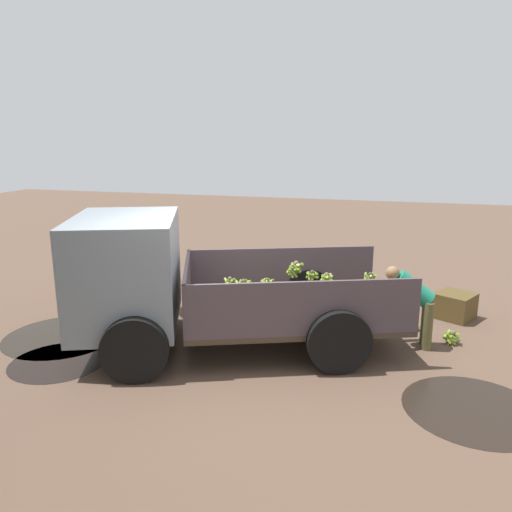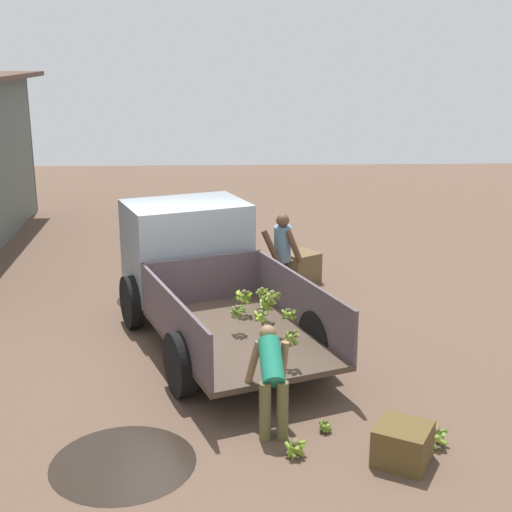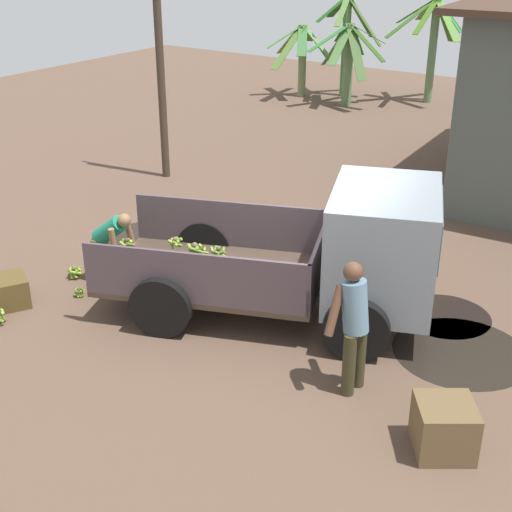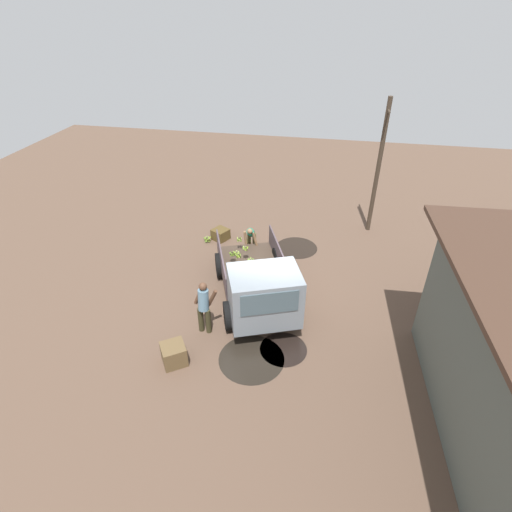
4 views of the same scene
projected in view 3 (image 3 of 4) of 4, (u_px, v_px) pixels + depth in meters
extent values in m
plane|color=brown|center=(298.00, 302.00, 10.63)|extent=(36.00, 36.00, 0.00)
cylinder|color=black|center=(445.00, 316.00, 10.26)|extent=(1.31, 1.31, 0.01)
cylinder|color=black|center=(152.00, 237.00, 12.83)|extent=(1.61, 1.61, 0.01)
cylinder|color=black|center=(460.00, 352.00, 9.40)|extent=(1.78, 1.78, 0.01)
cube|color=#423428|center=(215.00, 275.00, 10.41)|extent=(3.61, 2.96, 0.08)
cube|color=#4E4047|center=(232.00, 224.00, 11.09)|extent=(2.92, 1.16, 0.74)
cube|color=#4E4047|center=(194.00, 279.00, 9.39)|extent=(2.92, 1.16, 0.74)
cube|color=#4E4047|center=(320.00, 259.00, 9.93)|extent=(0.76, 1.87, 0.74)
cube|color=gray|center=(383.00, 244.00, 9.62)|extent=(2.01, 2.32, 1.53)
cube|color=#4C606B|center=(439.00, 228.00, 9.35)|extent=(0.58, 1.46, 0.67)
cylinder|color=black|center=(370.00, 262.00, 10.89)|extent=(0.89, 0.51, 0.86)
cylinder|color=black|center=(356.00, 329.00, 9.08)|extent=(0.89, 0.51, 0.86)
cylinder|color=black|center=(205.00, 246.00, 11.43)|extent=(0.89, 0.51, 0.86)
cylinder|color=black|center=(161.00, 307.00, 9.62)|extent=(0.89, 0.51, 0.86)
sphere|color=brown|center=(218.00, 248.00, 10.22)|extent=(0.07, 0.07, 0.07)
cylinder|color=#81B034|center=(213.00, 252.00, 10.21)|extent=(0.18, 0.13, 0.11)
cylinder|color=olive|center=(216.00, 253.00, 10.18)|extent=(0.19, 0.08, 0.11)
cylinder|color=olive|center=(220.00, 254.00, 10.18)|extent=(0.14, 0.16, 0.13)
cylinder|color=olive|center=(223.00, 252.00, 10.22)|extent=(0.08, 0.18, 0.12)
cylinder|color=olive|center=(222.00, 252.00, 10.27)|extent=(0.15, 0.11, 0.16)
cylinder|color=olive|center=(220.00, 251.00, 10.30)|extent=(0.16, 0.07, 0.16)
cylinder|color=olive|center=(217.00, 252.00, 10.30)|extent=(0.09, 0.14, 0.17)
cylinder|color=olive|center=(214.00, 252.00, 10.27)|extent=(0.07, 0.17, 0.15)
sphere|color=#47402E|center=(255.00, 265.00, 9.79)|extent=(0.09, 0.09, 0.09)
cylinder|color=#8AA82E|center=(255.00, 266.00, 9.89)|extent=(0.19, 0.14, 0.14)
cylinder|color=#7FA237|center=(252.00, 268.00, 9.87)|extent=(0.09, 0.19, 0.17)
cylinder|color=olive|center=(250.00, 270.00, 9.83)|extent=(0.12, 0.17, 0.18)
cylinder|color=#81A924|center=(252.00, 271.00, 9.76)|extent=(0.20, 0.05, 0.14)
cylinder|color=olive|center=(255.00, 272.00, 9.75)|extent=(0.18, 0.14, 0.16)
cylinder|color=#577A18|center=(259.00, 271.00, 9.78)|extent=(0.05, 0.19, 0.16)
cylinder|color=olive|center=(261.00, 267.00, 9.82)|extent=(0.17, 0.18, 0.12)
cylinder|color=#7DA424|center=(259.00, 265.00, 9.87)|extent=(0.21, 0.05, 0.11)
sphere|color=brown|center=(263.00, 282.00, 9.44)|extent=(0.07, 0.07, 0.07)
cylinder|color=#84A239|center=(267.00, 285.00, 9.46)|extent=(0.13, 0.15, 0.10)
cylinder|color=olive|center=(263.00, 285.00, 9.50)|extent=(0.14, 0.09, 0.14)
cylinder|color=olive|center=(259.00, 285.00, 9.49)|extent=(0.05, 0.15, 0.13)
cylinder|color=olive|center=(260.00, 287.00, 9.43)|extent=(0.15, 0.08, 0.13)
cylinder|color=olive|center=(265.00, 287.00, 9.42)|extent=(0.11, 0.15, 0.12)
sphere|color=#423C2B|center=(173.00, 259.00, 9.81)|extent=(0.08, 0.08, 0.08)
cylinder|color=olive|center=(171.00, 261.00, 9.88)|extent=(0.10, 0.16, 0.11)
cylinder|color=olive|center=(169.00, 262.00, 9.84)|extent=(0.10, 0.16, 0.12)
cylinder|color=#83A738|center=(170.00, 264.00, 9.83)|extent=(0.13, 0.11, 0.15)
cylinder|color=olive|center=(171.00, 265.00, 9.79)|extent=(0.15, 0.07, 0.14)
cylinder|color=olive|center=(175.00, 264.00, 9.78)|extent=(0.11, 0.16, 0.12)
cylinder|color=olive|center=(177.00, 264.00, 9.82)|extent=(0.09, 0.15, 0.14)
cylinder|color=olive|center=(177.00, 262.00, 9.85)|extent=(0.15, 0.12, 0.13)
cylinder|color=olive|center=(174.00, 260.00, 9.88)|extent=(0.17, 0.10, 0.11)
sphere|color=brown|center=(175.00, 239.00, 10.22)|extent=(0.07, 0.07, 0.07)
cylinder|color=#7C9B46|center=(173.00, 243.00, 10.18)|extent=(0.17, 0.07, 0.10)
cylinder|color=olive|center=(177.00, 244.00, 10.19)|extent=(0.11, 0.16, 0.13)
cylinder|color=olive|center=(179.00, 243.00, 10.24)|extent=(0.11, 0.14, 0.15)
cylinder|color=#80A528|center=(177.00, 240.00, 10.29)|extent=(0.17, 0.08, 0.11)
cylinder|color=#83AE29|center=(174.00, 241.00, 10.28)|extent=(0.12, 0.15, 0.13)
cylinder|color=#8CAC3D|center=(172.00, 243.00, 10.24)|extent=(0.12, 0.14, 0.15)
sphere|color=brown|center=(195.00, 245.00, 9.78)|extent=(0.08, 0.08, 0.08)
cylinder|color=olive|center=(197.00, 248.00, 9.85)|extent=(0.16, 0.08, 0.16)
cylinder|color=#92AD4A|center=(193.00, 249.00, 9.84)|extent=(0.07, 0.15, 0.17)
cylinder|color=olive|center=(190.00, 249.00, 9.78)|extent=(0.17, 0.14, 0.13)
cylinder|color=#5B7726|center=(195.00, 250.00, 9.74)|extent=(0.16, 0.16, 0.11)
cylinder|color=olive|center=(198.00, 250.00, 9.80)|extent=(0.10, 0.16, 0.16)
sphere|color=brown|center=(200.00, 248.00, 9.85)|extent=(0.06, 0.06, 0.06)
cylinder|color=olive|center=(204.00, 252.00, 9.89)|extent=(0.13, 0.10, 0.15)
cylinder|color=olive|center=(201.00, 251.00, 9.92)|extent=(0.14, 0.08, 0.15)
cylinder|color=#50731B|center=(198.00, 252.00, 9.90)|extent=(0.04, 0.13, 0.16)
cylinder|color=#87AA29|center=(196.00, 252.00, 9.86)|extent=(0.13, 0.13, 0.14)
cylinder|color=#71A522|center=(199.00, 254.00, 9.83)|extent=(0.15, 0.07, 0.15)
cylinder|color=olive|center=(203.00, 252.00, 9.81)|extent=(0.08, 0.17, 0.10)
sphere|color=#423B2B|center=(126.00, 240.00, 10.28)|extent=(0.07, 0.07, 0.07)
cylinder|color=#849F42|center=(126.00, 244.00, 10.35)|extent=(0.11, 0.14, 0.17)
cylinder|color=olive|center=(123.00, 245.00, 10.31)|extent=(0.11, 0.14, 0.17)
cylinder|color=olive|center=(125.00, 246.00, 10.25)|extent=(0.18, 0.09, 0.14)
cylinder|color=olive|center=(130.00, 244.00, 10.27)|extent=(0.05, 0.18, 0.12)
cylinder|color=olive|center=(130.00, 244.00, 10.34)|extent=(0.15, 0.09, 0.17)
sphere|color=brown|center=(225.00, 271.00, 9.71)|extent=(0.07, 0.07, 0.07)
cylinder|color=olive|center=(220.00, 275.00, 9.69)|extent=(0.18, 0.09, 0.11)
cylinder|color=#7AA321|center=(224.00, 277.00, 9.69)|extent=(0.15, 0.11, 0.16)
cylinder|color=#8EA645|center=(227.00, 276.00, 9.71)|extent=(0.04, 0.14, 0.16)
cylinder|color=olive|center=(228.00, 275.00, 9.75)|extent=(0.12, 0.12, 0.17)
cylinder|color=#89AC47|center=(228.00, 271.00, 9.79)|extent=(0.18, 0.04, 0.11)
cylinder|color=#7CAA27|center=(223.00, 274.00, 9.78)|extent=(0.10, 0.13, 0.17)
cylinder|color=#8AAF2E|center=(220.00, 275.00, 9.75)|extent=(0.09, 0.15, 0.15)
cylinder|color=#3F3833|center=(466.00, 121.00, 12.99)|extent=(0.16, 0.16, 3.73)
cylinder|color=#3F3226|center=(160.00, 55.00, 14.84)|extent=(0.17, 0.17, 5.31)
cylinder|color=#588544|center=(346.00, 48.00, 22.81)|extent=(0.26, 0.26, 3.06)
cube|color=#3E5524|center=(364.00, 21.00, 22.24)|extent=(1.18, 0.41, 1.48)
cube|color=#2E6C20|center=(360.00, 17.00, 22.69)|extent=(0.66, 1.11, 1.35)
cube|color=#2B5119|center=(339.00, 6.00, 22.71)|extent=(1.03, 0.73, 0.76)
cube|color=#1B5419|center=(333.00, 9.00, 22.20)|extent=(0.88, 0.92, 0.78)
cube|color=#4E6C32|center=(343.00, 11.00, 21.69)|extent=(0.57, 1.45, 0.78)
cylinder|color=#6D8252|center=(302.00, 62.00, 22.88)|extent=(0.25, 0.25, 2.20)
cube|color=#5B8C46|center=(318.00, 43.00, 22.41)|extent=(1.06, 0.43, 1.05)
cube|color=#385F18|center=(317.00, 45.00, 22.77)|extent=(0.81, 0.87, 1.29)
cube|color=#407B2E|center=(306.00, 33.00, 22.97)|extent=(0.54, 1.06, 0.65)
cube|color=#5C8A37|center=(291.00, 39.00, 23.11)|extent=(1.31, 0.81, 1.06)
cube|color=#44883D|center=(285.00, 37.00, 22.52)|extent=(1.07, 0.86, 0.73)
cube|color=#547733|center=(289.00, 47.00, 22.23)|extent=(0.55, 1.36, 1.24)
cube|color=#397138|center=(302.00, 40.00, 22.14)|extent=(0.70, 0.98, 0.84)
cylinder|color=#5D7F4F|center=(348.00, 66.00, 21.69)|extent=(0.31, 0.31, 2.39)
cube|color=#294F17|center=(367.00, 43.00, 20.98)|extent=(1.30, 0.39, 0.98)
cube|color=#3B7136|center=(367.00, 34.00, 21.32)|extent=(1.01, 0.88, 0.60)
cube|color=#257E27|center=(355.00, 40.00, 21.80)|extent=(0.35, 1.09, 1.06)
cube|color=#2D5726|center=(344.00, 33.00, 21.84)|extent=(1.04, 1.09, 0.69)
cube|color=#567C3E|center=(336.00, 45.00, 21.74)|extent=(1.00, 0.35, 1.33)
cube|color=#2F742E|center=(329.00, 38.00, 21.11)|extent=(0.97, 1.22, 0.76)
cube|color=#598B47|center=(340.00, 45.00, 21.08)|extent=(0.40, 0.96, 1.11)
cube|color=#466433|center=(356.00, 52.00, 20.98)|extent=(1.06, 0.96, 1.49)
cylinder|color=#608153|center=(432.00, 52.00, 21.93)|extent=(0.25, 0.25, 3.08)
cube|color=#257A28|center=(449.00, 15.00, 21.30)|extent=(0.84, 0.37, 0.98)
cube|color=#3D7E35|center=(451.00, 16.00, 21.49)|extent=(0.90, 0.73, 1.08)
cube|color=#456C1F|center=(445.00, 20.00, 21.96)|extent=(0.43, 1.25, 1.42)
cube|color=olive|center=(428.00, 9.00, 21.91)|extent=(1.00, 0.90, 0.77)
cube|color=#367220|center=(417.00, 10.00, 21.74)|extent=(1.24, 0.26, 0.82)
cube|color=#366320|center=(412.00, 18.00, 21.41)|extent=(1.33, 1.24, 1.16)
cube|color=#3C681A|center=(426.00, 16.00, 20.96)|extent=(0.25, 1.39, 0.94)
cube|color=#538534|center=(447.00, 19.00, 20.95)|extent=(1.16, 0.97, 1.13)
cylinder|color=#36321D|center=(349.00, 365.00, 8.40)|extent=(0.17, 0.17, 0.81)
cylinder|color=#36321D|center=(359.00, 356.00, 8.56)|extent=(0.17, 0.17, 0.81)
cylinder|color=slate|center=(355.00, 306.00, 8.20)|extent=(0.40, 0.33, 0.67)
sphere|color=brown|center=(353.00, 272.00, 8.04)|extent=(0.23, 0.23, 0.23)
cylinder|color=brown|center=(335.00, 310.00, 8.14)|extent=(0.13, 0.33, 0.60)
cylinder|color=brown|center=(353.00, 297.00, 8.43)|extent=(0.13, 0.35, 0.59)
cylinder|color=brown|center=(105.00, 256.00, 11.26)|extent=(0.15, 0.15, 0.72)
cylinder|color=brown|center=(97.00, 261.00, 11.10)|extent=(0.15, 0.15, 0.72)
cylinder|color=#1D8564|center=(109.00, 230.00, 10.86)|extent=(0.63, 0.32, 0.55)
sphere|color=#8C6746|center=(124.00, 220.00, 10.63)|extent=(0.20, 0.20, 0.20)
cylinder|color=#8C6746|center=(131.00, 237.00, 10.94)|extent=(0.11, 0.23, 0.54)
cylinder|color=#8C6746|center=(113.00, 245.00, 10.68)|extent=(0.11, 0.15, 0.54)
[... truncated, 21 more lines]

